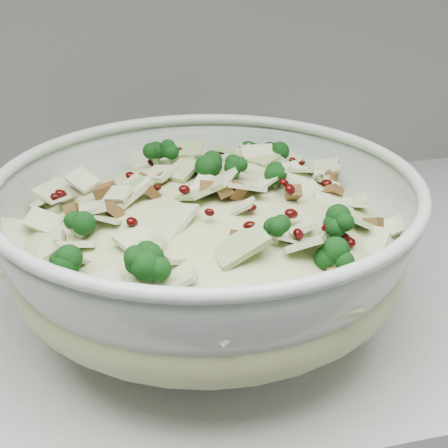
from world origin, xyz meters
The scene contains 2 objects.
mixing_bowl centered at (0.19, 1.60, 0.98)m, with size 0.42×0.42×0.16m.
salad centered at (0.19, 1.60, 1.01)m, with size 0.40×0.40×0.16m.
Camera 1 is at (0.08, 1.08, 1.28)m, focal length 50.00 mm.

